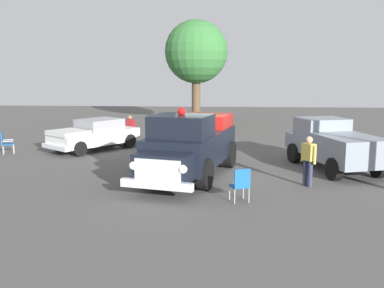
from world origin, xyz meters
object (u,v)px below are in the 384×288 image
(spectator_standing, at_px, (308,158))
(oak_tree_left, at_px, (196,52))
(vintage_fire_truck, at_px, (190,144))
(lawn_chair_spare, at_px, (5,141))
(lawn_chair_by_car, at_px, (241,183))
(parked_pickup, at_px, (333,144))
(classic_hot_rod, at_px, (94,134))
(spectator_seated, at_px, (129,126))
(lawn_chair_near_truck, at_px, (131,128))

(spectator_standing, bearing_deg, oak_tree_left, 106.00)
(vintage_fire_truck, relative_size, lawn_chair_spare, 6.17)
(vintage_fire_truck, relative_size, lawn_chair_by_car, 6.17)
(parked_pickup, relative_size, spectator_standing, 3.06)
(oak_tree_left, bearing_deg, vintage_fire_truck, -87.35)
(classic_hot_rod, distance_m, lawn_chair_by_car, 10.55)
(vintage_fire_truck, distance_m, lawn_chair_spare, 9.52)
(lawn_chair_spare, bearing_deg, lawn_chair_by_car, -33.03)
(lawn_chair_spare, distance_m, spectator_standing, 13.58)
(lawn_chair_by_car, distance_m, spectator_seated, 13.02)
(lawn_chair_near_truck, relative_size, lawn_chair_spare, 1.00)
(parked_pickup, bearing_deg, spectator_seated, 143.30)
(vintage_fire_truck, relative_size, spectator_standing, 3.76)
(lawn_chair_by_car, bearing_deg, parked_pickup, 51.45)
(parked_pickup, bearing_deg, lawn_chair_spare, 171.46)
(classic_hot_rod, relative_size, lawn_chair_spare, 4.50)
(classic_hot_rod, bearing_deg, parked_pickup, -18.52)
(lawn_chair_near_truck, distance_m, lawn_chair_by_car, 13.12)
(lawn_chair_by_car, xyz_separation_m, spectator_seated, (-5.73, 11.69, 0.11))
(classic_hot_rod, bearing_deg, lawn_chair_near_truck, 74.63)
(lawn_chair_near_truck, height_order, lawn_chair_by_car, same)
(classic_hot_rod, xyz_separation_m, spectator_seated, (0.97, 3.55, -0.05))
(lawn_chair_by_car, xyz_separation_m, lawn_chair_spare, (-10.42, 6.78, 0.00))
(classic_hot_rod, height_order, lawn_chair_by_car, classic_hot_rod)
(oak_tree_left, bearing_deg, spectator_standing, -74.00)
(vintage_fire_truck, xyz_separation_m, classic_hot_rod, (-5.00, 5.13, -0.45))
(classic_hot_rod, height_order, oak_tree_left, oak_tree_left)
(parked_pickup, distance_m, lawn_chair_near_truck, 11.82)
(parked_pickup, distance_m, spectator_seated, 11.78)
(vintage_fire_truck, height_order, parked_pickup, vintage_fire_truck)
(vintage_fire_truck, height_order, lawn_chair_by_car, vintage_fire_truck)
(classic_hot_rod, relative_size, lawn_chair_by_car, 4.50)
(lawn_chair_spare, relative_size, spectator_standing, 0.61)
(vintage_fire_truck, bearing_deg, lawn_chair_near_truck, 114.37)
(parked_pickup, height_order, lawn_chair_spare, parked_pickup)
(lawn_chair_by_car, relative_size, lawn_chair_spare, 1.00)
(lawn_chair_near_truck, xyz_separation_m, lawn_chair_spare, (-4.74, -5.04, 0.00))
(vintage_fire_truck, relative_size, oak_tree_left, 0.88)
(parked_pickup, distance_m, lawn_chair_spare, 14.30)
(vintage_fire_truck, bearing_deg, lawn_chair_by_car, -60.56)
(spectator_seated, bearing_deg, lawn_chair_by_car, -63.89)
(lawn_chair_near_truck, bearing_deg, oak_tree_left, 63.22)
(lawn_chair_spare, distance_m, spectator_seated, 6.80)
(parked_pickup, bearing_deg, vintage_fire_truck, -163.07)
(classic_hot_rod, distance_m, spectator_standing, 10.89)
(vintage_fire_truck, bearing_deg, oak_tree_left, 92.65)
(vintage_fire_truck, xyz_separation_m, spectator_seated, (-4.03, 8.68, -0.50))
(spectator_seated, distance_m, spectator_standing, 12.59)
(classic_hot_rod, distance_m, spectator_seated, 3.68)
(parked_pickup, xyz_separation_m, lawn_chair_near_truck, (-9.40, 7.16, -0.40))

